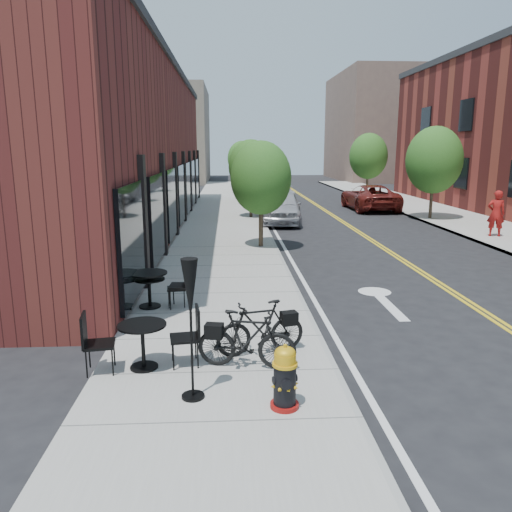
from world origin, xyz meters
name	(u,v)px	position (x,y,z in m)	size (l,w,h in m)	color
ground	(322,341)	(0.00, 0.00, 0.00)	(120.00, 120.00, 0.00)	black
sidewalk_near	(223,243)	(-2.00, 10.00, 0.06)	(4.00, 70.00, 0.12)	#9E9B93
building_near	(122,152)	(-6.50, 14.00, 3.50)	(5.00, 28.00, 7.00)	#4D1A18
bg_building_left	(171,135)	(-8.00, 48.00, 5.00)	(8.00, 14.00, 10.00)	#726656
bg_building_right	(380,127)	(16.00, 50.00, 6.00)	(10.00, 16.00, 12.00)	brown
tree_near_a	(261,178)	(-0.60, 9.00, 2.60)	(2.20, 2.20, 3.81)	#382B1E
tree_near_b	(251,167)	(-0.60, 17.00, 2.71)	(2.30, 2.30, 3.98)	#382B1E
tree_near_c	(245,165)	(-0.60, 25.00, 2.53)	(2.10, 2.10, 3.67)	#382B1E
tree_near_d	(242,159)	(-0.60, 33.00, 2.79)	(2.40, 2.40, 4.11)	#382B1E
tree_far_b	(434,160)	(8.60, 16.00, 3.06)	(2.80, 2.80, 4.62)	#382B1E
tree_far_c	(368,156)	(8.60, 28.00, 3.06)	(2.80, 2.80, 4.62)	#382B1E
fire_hydrant	(285,378)	(-1.03, -2.68, 0.56)	(0.48, 0.48, 0.93)	maroon
bicycle_left	(261,328)	(-1.24, -0.80, 0.60)	(0.45, 1.60, 0.96)	black
bicycle_right	(247,339)	(-1.51, -1.36, 0.61)	(0.46, 1.63, 0.98)	black
bistro_set_a	(143,339)	(-3.20, -1.28, 0.62)	(1.86, 0.90, 0.98)	black
bistro_set_b	(150,289)	(-3.58, 1.95, 0.56)	(1.63, 0.76, 0.87)	black
bistro_set_c	(149,284)	(-3.59, 1.97, 0.65)	(1.97, 0.90, 1.05)	black
patio_umbrella	(190,300)	(-2.33, -2.32, 1.60)	(0.33, 0.33, 2.07)	black
parked_car_a	(281,207)	(0.84, 15.46, 0.81)	(1.92, 4.78, 1.63)	#A8A9B0
parked_car_b	(274,202)	(0.80, 19.17, 0.63)	(1.34, 3.85, 1.27)	black
parked_car_c	(276,190)	(1.60, 25.97, 0.75)	(2.10, 5.17, 1.50)	#A5A5A9
parked_car_far	(369,197)	(6.70, 20.60, 0.76)	(2.52, 5.46, 1.52)	maroon
pedestrian	(496,213)	(9.10, 10.59, 1.06)	(0.68, 0.45, 1.87)	maroon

